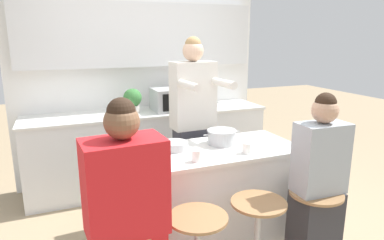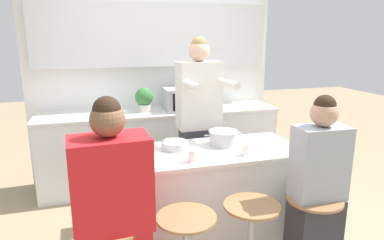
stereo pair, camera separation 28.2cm
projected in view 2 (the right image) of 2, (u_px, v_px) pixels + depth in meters
name	position (u px, v px, depth m)	size (l,w,h in m)	color
wall_back	(155.00, 58.00, 4.29)	(3.10, 0.22, 2.70)	white
back_counter	(161.00, 147.00, 4.26)	(2.88, 0.64, 0.93)	silver
kitchen_island	(194.00, 200.00, 2.92)	(1.80, 0.69, 0.88)	black
bar_stool_rightmost	(312.00, 233.00, 2.54)	(0.40, 0.40, 0.67)	#997047
person_cooking	(199.00, 129.00, 3.43)	(0.45, 0.60, 1.81)	#383842
person_wrapped_blanket	(113.00, 222.00, 2.09)	(0.48, 0.32, 1.48)	red
person_seated_near	(316.00, 198.00, 2.50)	(0.38, 0.28, 1.42)	#333338
cooking_pot	(223.00, 138.00, 2.97)	(0.35, 0.26, 0.13)	#B7BABC
fruit_bowl	(175.00, 145.00, 2.87)	(0.22, 0.22, 0.07)	#B7BABC
mixing_bowl_steel	(125.00, 162.00, 2.50)	(0.22, 0.22, 0.06)	#B7BABC
coffee_cup_near	(246.00, 150.00, 2.72)	(0.11, 0.08, 0.09)	white
coffee_cup_far	(193.00, 156.00, 2.58)	(0.11, 0.07, 0.09)	white
banana_bunch	(139.00, 150.00, 2.76)	(0.18, 0.13, 0.06)	yellow
microwave	(187.00, 99.00, 4.18)	(0.55, 0.41, 0.27)	#B2B5B7
potted_plant	(144.00, 99.00, 4.06)	(0.21, 0.21, 0.28)	beige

